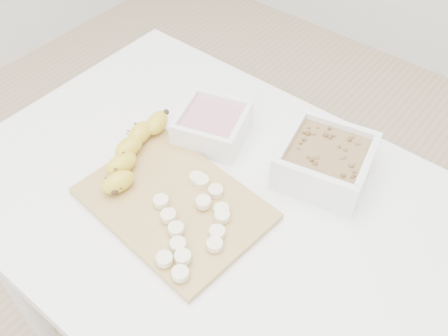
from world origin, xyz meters
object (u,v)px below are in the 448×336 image
Objects in this scene: bowl_yogurt at (212,125)px; banana at (134,152)px; bowl_granola at (325,160)px; cutting_board at (174,204)px; table at (215,228)px.

bowl_yogurt is 0.17m from banana.
cutting_board is at bearing -125.45° from bowl_granola.
banana is at bearing 167.03° from cutting_board.
table is 0.26m from bowl_granola.
bowl_yogurt is at bearing 58.72° from banana.
bowl_granola is at bearing 12.69° from bowl_yogurt.
bowl_granola reaches higher than banana.
cutting_board is 1.46× the size of banana.
cutting_board is at bearing -70.96° from bowl_yogurt.
banana reaches higher than table.
table is 0.21m from bowl_yogurt.
banana is (-0.18, -0.03, 0.13)m from table.
cutting_board is (-0.17, -0.25, -0.03)m from bowl_granola.
bowl_granola is (0.13, 0.18, 0.14)m from table.
bowl_granola is (0.24, 0.05, 0.01)m from bowl_yogurt.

